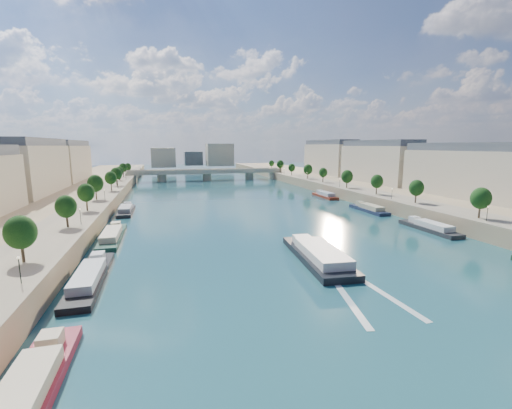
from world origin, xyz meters
TOP-DOWN VIEW (x-y plane):
  - ground at (0.00, 100.00)m, footprint 700.00×700.00m
  - quay_left at (-72.00, 100.00)m, footprint 44.00×520.00m
  - quay_right at (72.00, 100.00)m, footprint 44.00×520.00m
  - pave_left at (-57.00, 100.00)m, footprint 14.00×520.00m
  - pave_right at (57.00, 100.00)m, footprint 14.00×520.00m
  - trees_left at (-55.00, 102.00)m, footprint 4.80×268.80m
  - trees_right at (55.00, 110.00)m, footprint 4.80×268.80m
  - lamps_left at (-52.50, 90.00)m, footprint 0.36×200.36m
  - lamps_right at (52.50, 105.00)m, footprint 0.36×200.36m
  - buildings_left at (-85.00, 112.00)m, footprint 16.00×226.00m
  - buildings_right at (85.00, 112.00)m, footprint 16.00×226.00m
  - skyline at (3.19, 319.52)m, footprint 79.00×42.00m
  - bridge at (0.00, 225.66)m, footprint 112.00×12.00m
  - tour_barge at (1.28, 41.49)m, footprint 10.75×29.46m
  - wake at (1.28, 24.91)m, footprint 10.74×26.03m
  - moored_barges_left at (-45.50, 43.59)m, footprint 5.00×156.20m
  - moored_barges_right at (45.50, 53.63)m, footprint 5.00×159.17m

SIDE VIEW (x-z plane):
  - ground at x=0.00m, z-range 0.00..0.00m
  - wake at x=1.28m, z-range 0.00..0.04m
  - moored_barges_left at x=-45.50m, z-range -0.96..2.64m
  - moored_barges_right at x=45.50m, z-range -0.96..2.64m
  - tour_barge at x=1.28m, z-range -0.85..3.07m
  - quay_left at x=-72.00m, z-range 0.00..5.00m
  - quay_right at x=72.00m, z-range 0.00..5.00m
  - pave_left at x=-57.00m, z-range 5.00..5.10m
  - pave_right at x=57.00m, z-range 5.00..5.10m
  - bridge at x=0.00m, z-range 1.01..9.16m
  - lamps_left at x=-52.50m, z-range 5.64..9.92m
  - lamps_right at x=52.50m, z-range 5.64..9.92m
  - trees_left at x=-55.00m, z-range 6.35..14.61m
  - trees_right at x=55.00m, z-range 6.35..14.61m
  - skyline at x=3.19m, z-range 3.66..25.66m
  - buildings_left at x=-85.00m, z-range 4.85..28.05m
  - buildings_right at x=85.00m, z-range 4.85..28.05m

